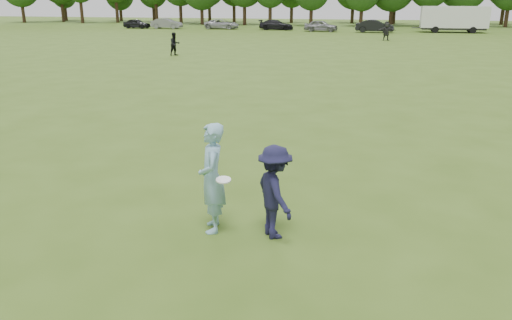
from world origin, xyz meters
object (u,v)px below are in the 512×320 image
object	(u,v)px
car_a	(137,24)
cargo_trailer	(454,18)
player_far_a	(175,44)
defender	(275,192)
player_far_d	(386,31)
car_d	(276,25)
car_e	(321,26)
car_b	(167,23)
thrower	(212,178)
car_c	(222,24)
car_f	(375,26)

from	to	relation	value
car_a	cargo_trailer	world-z (taller)	cargo_trailer
player_far_a	defender	bearing A→B (deg)	-116.90
player_far_a	player_far_d	distance (m)	24.07
player_far_a	car_d	bearing A→B (deg)	35.50
player_far_a	car_d	xyz separation A→B (m)	(1.17, 33.29, -0.18)
player_far_d	car_e	distance (m)	15.29
car_a	car_e	size ratio (longest dim) A/B	0.91
car_b	car_e	world-z (taller)	car_e
car_a	cargo_trailer	xyz separation A→B (m)	(43.09, 0.76, 1.10)
thrower	car_c	world-z (taller)	thrower
car_e	car_f	size ratio (longest dim) A/B	0.91
player_far_d	car_c	size ratio (longest dim) A/B	0.40
player_far_a	car_b	size ratio (longest dim) A/B	0.39
thrower	player_far_a	world-z (taller)	thrower
car_c	car_e	xyz separation A→B (m)	(14.21, -2.34, 0.06)
thrower	player_far_d	world-z (taller)	thrower
car_f	player_far_a	bearing A→B (deg)	159.61
cargo_trailer	player_far_a	bearing A→B (deg)	-125.96
player_far_a	car_e	bearing A→B (deg)	23.94
player_far_a	car_a	size ratio (longest dim) A/B	0.43
player_far_d	car_f	bearing A→B (deg)	83.68
car_e	cargo_trailer	distance (m)	16.58
car_f	defender	bearing A→B (deg)	-176.40
player_far_d	car_a	world-z (taller)	player_far_d
car_f	thrower	bearing A→B (deg)	-177.54
car_c	player_far_a	bearing A→B (deg)	-168.88
player_far_d	car_f	size ratio (longest dim) A/B	0.41
car_a	defender	bearing A→B (deg)	-143.75
player_far_a	car_e	size ratio (longest dim) A/B	0.39
defender	car_b	size ratio (longest dim) A/B	0.39
thrower	car_d	xyz separation A→B (m)	(-11.00, 61.16, -0.35)
car_a	car_e	distance (m)	26.67
thrower	player_far_d	size ratio (longest dim) A/B	1.06
cargo_trailer	defender	bearing A→B (deg)	-99.90
car_c	car_f	xyz separation A→B (m)	(21.05, -2.72, 0.10)
defender	player_far_d	world-z (taller)	player_far_d
player_far_a	car_a	bearing A→B (deg)	68.13
defender	car_d	size ratio (longest dim) A/B	0.37
car_a	car_b	world-z (taller)	car_b
car_d	car_e	distance (m)	6.69
defender	car_c	xyz separation A→B (m)	(-20.01, 61.42, -0.18)
player_far_d	car_f	distance (m)	12.64
thrower	car_e	xyz separation A→B (m)	(-4.63, 59.09, -0.29)
cargo_trailer	car_b	bearing A→B (deg)	-179.31
car_a	car_b	xyz separation A→B (m)	(4.50, 0.30, 0.05)
thrower	car_b	xyz separation A→B (m)	(-26.78, 60.47, -0.30)
car_b	thrower	bearing A→B (deg)	-157.65
defender	car_e	xyz separation A→B (m)	(-5.80, 59.08, -0.12)
car_c	car_e	size ratio (longest dim) A/B	1.12
thrower	defender	size ratio (longest dim) A/B	1.19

